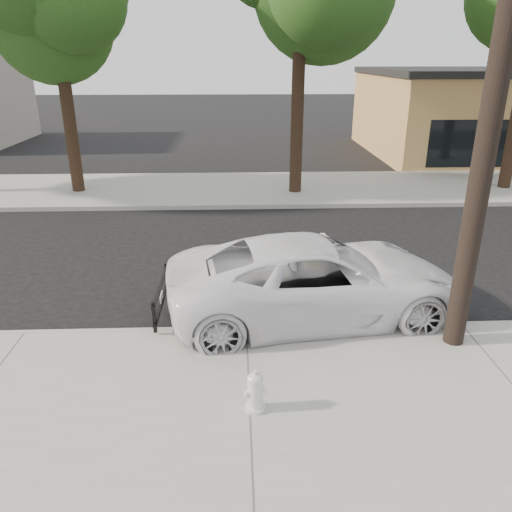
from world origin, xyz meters
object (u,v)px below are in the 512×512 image
(fire_hydrant, at_px, (255,392))
(traffic_cone, at_px, (258,324))
(utility_pole, at_px, (500,62))
(police_cruiser, at_px, (316,279))

(fire_hydrant, bearing_deg, traffic_cone, 69.45)
(utility_pole, bearing_deg, traffic_cone, 176.63)
(utility_pole, distance_m, fire_hydrant, 5.78)
(police_cruiser, height_order, traffic_cone, police_cruiser)
(utility_pole, distance_m, police_cruiser, 4.68)
(traffic_cone, bearing_deg, police_cruiser, 43.24)
(fire_hydrant, bearing_deg, police_cruiser, 49.78)
(utility_pole, relative_size, fire_hydrant, 15.25)
(police_cruiser, distance_m, fire_hydrant, 3.26)
(police_cruiser, bearing_deg, fire_hydrant, 148.97)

